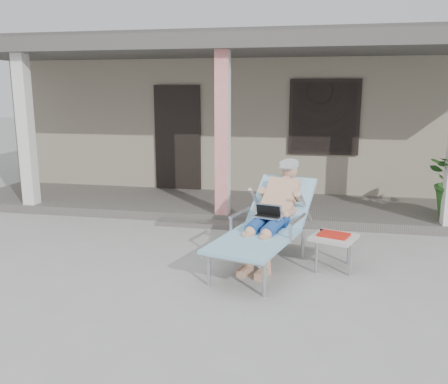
# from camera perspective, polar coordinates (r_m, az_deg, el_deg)

# --- Properties ---
(ground) EXTENTS (60.00, 60.00, 0.00)m
(ground) POSITION_cam_1_polar(r_m,az_deg,el_deg) (5.91, -4.32, -9.16)
(ground) COLOR #9E9E99
(ground) RESTS_ON ground
(house) EXTENTS (10.40, 5.40, 3.30)m
(house) POSITION_cam_1_polar(r_m,az_deg,el_deg) (11.90, 4.04, 9.76)
(house) COLOR gray
(house) RESTS_ON ground
(porch_deck) EXTENTS (10.00, 2.00, 0.15)m
(porch_deck) POSITION_cam_1_polar(r_m,az_deg,el_deg) (8.69, 0.96, -1.67)
(porch_deck) COLOR #605B56
(porch_deck) RESTS_ON ground
(porch_overhang) EXTENTS (10.00, 2.30, 2.85)m
(porch_overhang) POSITION_cam_1_polar(r_m,az_deg,el_deg) (8.41, 0.95, 16.50)
(porch_overhang) COLOR silver
(porch_overhang) RESTS_ON porch_deck
(porch_step) EXTENTS (2.00, 0.30, 0.07)m
(porch_step) POSITION_cam_1_polar(r_m,az_deg,el_deg) (7.61, -0.60, -3.96)
(porch_step) COLOR #605B56
(porch_step) RESTS_ON ground
(lounger) EXTENTS (1.24, 2.11, 1.32)m
(lounger) POSITION_cam_1_polar(r_m,az_deg,el_deg) (5.90, 5.54, -0.94)
(lounger) COLOR #B7B7BC
(lounger) RESTS_ON ground
(side_table) EXTENTS (0.64, 0.64, 0.45)m
(side_table) POSITION_cam_1_polar(r_m,az_deg,el_deg) (5.93, 13.06, -5.53)
(side_table) COLOR beige
(side_table) RESTS_ON ground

